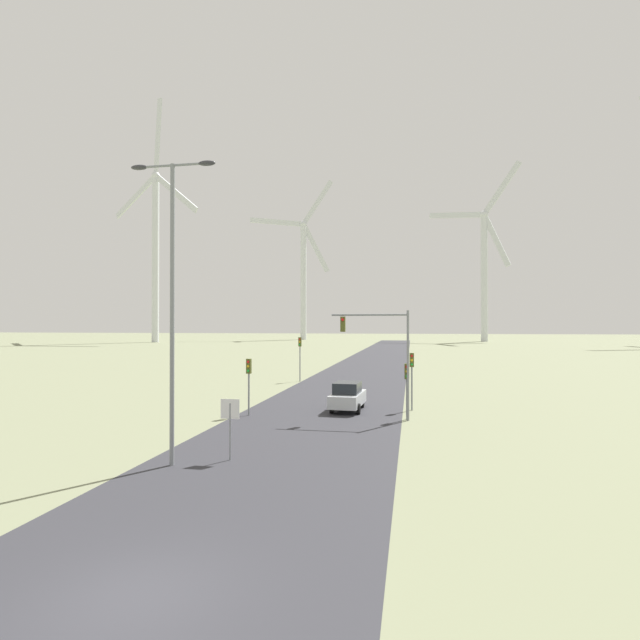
# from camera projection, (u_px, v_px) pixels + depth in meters

# --- Properties ---
(ground_plane) EXTENTS (600.00, 600.00, 0.00)m
(ground_plane) POSITION_uv_depth(u_px,v_px,m) (134.00, 597.00, 10.11)
(ground_plane) COLOR #757A5B
(road_surface) EXTENTS (10.00, 240.00, 0.01)m
(road_surface) POSITION_uv_depth(u_px,v_px,m) (363.00, 373.00, 57.31)
(road_surface) COLOR #2D2D33
(road_surface) RESTS_ON ground
(streetlamp) EXTENTS (3.57, 0.32, 11.92)m
(streetlamp) POSITION_uv_depth(u_px,v_px,m) (172.00, 279.00, 19.62)
(streetlamp) COLOR gray
(streetlamp) RESTS_ON ground
(stop_sign_near) EXTENTS (0.81, 0.07, 2.49)m
(stop_sign_near) POSITION_uv_depth(u_px,v_px,m) (230.00, 417.00, 20.32)
(stop_sign_near) COLOR gray
(stop_sign_near) RESTS_ON ground
(traffic_light_post_near_left) EXTENTS (0.28, 0.34, 3.45)m
(traffic_light_post_near_left) POSITION_uv_depth(u_px,v_px,m) (249.00, 374.00, 30.28)
(traffic_light_post_near_left) COLOR gray
(traffic_light_post_near_left) RESTS_ON ground
(traffic_light_post_near_right) EXTENTS (0.28, 0.34, 3.70)m
(traffic_light_post_near_right) POSITION_uv_depth(u_px,v_px,m) (412.00, 368.00, 32.11)
(traffic_light_post_near_right) COLOR gray
(traffic_light_post_near_right) RESTS_ON ground
(traffic_light_post_mid_left) EXTENTS (0.28, 0.33, 4.30)m
(traffic_light_post_mid_left) POSITION_uv_depth(u_px,v_px,m) (300.00, 349.00, 48.53)
(traffic_light_post_mid_left) COLOR gray
(traffic_light_post_mid_left) RESTS_ON ground
(traffic_light_post_mid_right) EXTENTS (0.28, 0.34, 3.26)m
(traffic_light_post_mid_right) POSITION_uv_depth(u_px,v_px,m) (407.00, 378.00, 28.97)
(traffic_light_post_mid_right) COLOR gray
(traffic_light_post_mid_right) RESTS_ON ground
(traffic_light_mast_overhead) EXTENTS (4.52, 0.35, 6.35)m
(traffic_light_mast_overhead) POSITION_uv_depth(u_px,v_px,m) (382.00, 342.00, 29.00)
(traffic_light_mast_overhead) COLOR gray
(traffic_light_mast_overhead) RESTS_ON ground
(car_approaching) EXTENTS (2.05, 4.20, 1.83)m
(car_approaching) POSITION_uv_depth(u_px,v_px,m) (348.00, 396.00, 32.10)
(car_approaching) COLOR #B7BCC1
(car_approaching) RESTS_ON ground
(wind_turbine_far_left) EXTENTS (38.24, 19.09, 76.75)m
(wind_turbine_far_left) POSITION_uv_depth(u_px,v_px,m) (156.00, 239.00, 157.37)
(wind_turbine_far_left) COLOR silver
(wind_turbine_far_left) RESTS_ON ground
(wind_turbine_left) EXTENTS (29.11, 11.83, 60.16)m
(wind_turbine_left) POSITION_uv_depth(u_px,v_px,m) (303.00, 267.00, 185.59)
(wind_turbine_left) COLOR silver
(wind_turbine_left) RESTS_ON ground
(wind_turbine_center) EXTENTS (28.38, 13.56, 57.86)m
(wind_turbine_center) POSITION_uv_depth(u_px,v_px,m) (484.00, 262.00, 164.27)
(wind_turbine_center) COLOR silver
(wind_turbine_center) RESTS_ON ground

